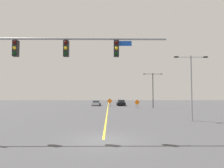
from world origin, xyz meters
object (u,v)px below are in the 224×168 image
Objects in this scene: construction_sign_left_shoulder at (137,103)px; car_silver_mid at (96,103)px; traffic_signal_assembly at (37,56)px; car_black_approaching at (121,103)px; street_lamp_mid_left at (153,87)px; street_lamp_near_right at (191,81)px; construction_sign_median_far at (110,102)px.

construction_sign_left_shoulder is 0.40× the size of car_silver_mid.
traffic_signal_assembly reaches higher than car_silver_mid.
traffic_signal_assembly reaches higher than construction_sign_left_shoulder.
car_silver_mid is (-6.13, 0.26, -0.07)m from car_black_approaching.
street_lamp_mid_left is at bearing -53.95° from car_black_approaching.
traffic_signal_assembly is 16.01m from street_lamp_near_right.
street_lamp_mid_left is 5.15m from construction_sign_left_shoulder.
traffic_signal_assembly is 36.44m from car_silver_mid.
car_silver_mid is at bearing 87.89° from traffic_signal_assembly.
traffic_signal_assembly is at bearing -147.99° from street_lamp_near_right.
construction_sign_left_shoulder is 0.43× the size of car_black_approaching.
street_lamp_mid_left is at bearing 63.72° from traffic_signal_assembly.
street_lamp_mid_left is 9.71m from construction_sign_median_far.
car_black_approaching is at bearing 65.15° from construction_sign_median_far.
car_black_approaching reaches higher than car_silver_mid.
car_black_approaching is at bearing 78.25° from traffic_signal_assembly.
construction_sign_median_far is (-8.86, 21.38, -3.04)m from street_lamp_near_right.
construction_sign_median_far is 0.43× the size of car_silver_mid.
construction_sign_median_far reaches higher than car_black_approaching.
construction_sign_left_shoulder is at bearing -76.15° from car_black_approaching.
car_silver_mid is (-8.68, 10.62, -0.55)m from construction_sign_left_shoulder.
street_lamp_near_right is at bearing -67.49° from construction_sign_median_far.
car_black_approaching is (-6.08, 27.38, -3.60)m from street_lamp_near_right.
street_lamp_near_right is 3.88× the size of construction_sign_left_shoulder.
construction_sign_median_far is at bearing 140.75° from construction_sign_left_shoulder.
street_lamp_near_right is 28.28m from car_black_approaching.
traffic_signal_assembly is at bearing -116.28° from street_lamp_mid_left.
car_black_approaching is 6.14m from car_silver_mid.
construction_sign_left_shoulder is 10.68m from car_black_approaching.
construction_sign_median_far is (-5.33, 4.36, 0.07)m from construction_sign_left_shoulder.
street_lamp_mid_left is 11.00m from car_black_approaching.
street_lamp_near_right is at bearing -66.16° from car_silver_mid.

